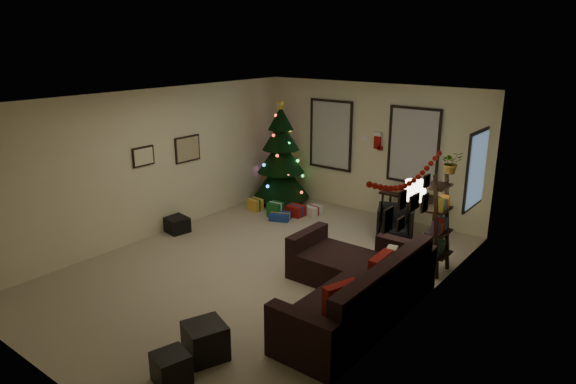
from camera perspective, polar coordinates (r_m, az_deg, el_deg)
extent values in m
plane|color=tan|center=(8.27, -3.13, -8.49)|extent=(7.00, 7.00, 0.00)
plane|color=white|center=(7.52, -3.46, 10.44)|extent=(7.00, 7.00, 0.00)
plane|color=beige|center=(10.60, 9.24, 4.75)|extent=(5.00, 0.00, 5.00)
plane|color=beige|center=(5.79, -26.78, -7.31)|extent=(5.00, 0.00, 5.00)
plane|color=beige|center=(9.57, -14.70, 3.10)|extent=(0.00, 7.00, 7.00)
plane|color=beige|center=(6.51, 13.63, -3.31)|extent=(0.00, 7.00, 7.00)
cube|color=#728CB2|center=(11.01, 4.86, 6.43)|extent=(0.94, 0.02, 1.35)
cube|color=beige|center=(11.01, 4.86, 6.43)|extent=(0.94, 0.03, 1.35)
cube|color=#728CB2|center=(10.12, 13.94, 5.06)|extent=(0.94, 0.02, 1.35)
cube|color=beige|center=(10.12, 13.94, 5.06)|extent=(0.94, 0.03, 1.35)
cube|color=#728CB2|center=(8.78, 20.48, 2.36)|extent=(0.05, 0.27, 1.17)
cube|color=beige|center=(8.78, 20.48, 2.36)|extent=(0.05, 0.45, 1.17)
cylinder|color=black|center=(11.43, -0.78, -0.41)|extent=(0.09, 0.09, 0.28)
cone|color=black|center=(11.31, -0.79, 1.60)|extent=(1.26, 1.26, 0.88)
cone|color=black|center=(11.19, -0.80, 4.11)|extent=(1.03, 1.03, 0.74)
cone|color=black|center=(11.10, -0.81, 6.43)|extent=(0.81, 0.81, 0.65)
cone|color=black|center=(11.04, -0.82, 8.32)|extent=(0.55, 0.55, 0.51)
cylinder|color=maroon|center=(11.47, -0.78, -0.98)|extent=(1.02, 1.02, 0.04)
cube|color=gold|center=(10.89, -3.70, -1.41)|extent=(0.30, 0.22, 0.25)
cube|color=maroon|center=(10.54, 0.88, -2.10)|extent=(0.35, 0.28, 0.22)
cube|color=#14591E|center=(10.48, -1.42, -1.99)|extent=(0.28, 0.25, 0.30)
cube|color=navy|center=(10.31, -0.90, -2.75)|extent=(0.40, 0.30, 0.15)
cube|color=silver|center=(10.64, 2.93, -2.05)|extent=(0.25, 0.30, 0.18)
cube|color=black|center=(6.88, 8.10, -12.25)|extent=(0.91, 2.42, 0.42)
cube|color=black|center=(6.53, 10.99, -9.70)|extent=(0.20, 2.42, 0.46)
cube|color=black|center=(5.87, 1.48, -16.30)|extent=(0.91, 0.20, 0.67)
cube|color=black|center=(7.88, 12.94, -7.60)|extent=(0.91, 0.20, 0.67)
cube|color=black|center=(7.86, 5.25, -8.25)|extent=(0.86, 0.91, 0.42)
cube|color=black|center=(8.07, 2.16, -6.54)|extent=(0.18, 0.91, 0.67)
cube|color=maroon|center=(6.00, 5.94, -12.18)|extent=(0.27, 0.47, 0.46)
cube|color=maroon|center=(6.74, 10.32, -8.90)|extent=(0.15, 0.50, 0.49)
cube|color=beige|center=(6.95, 11.26, -8.25)|extent=(0.24, 0.48, 0.46)
cube|color=black|center=(6.15, -9.26, -16.17)|extent=(0.57, 0.57, 0.42)
cube|color=black|center=(5.88, -12.99, -18.69)|extent=(0.44, 0.44, 0.34)
cube|color=black|center=(10.07, 13.75, -0.41)|extent=(1.21, 0.43, 0.04)
cylinder|color=black|center=(10.23, 10.52, -1.85)|extent=(0.04, 0.04, 0.60)
cylinder|color=black|center=(10.53, 11.39, -1.36)|extent=(0.04, 0.04, 0.60)
cylinder|color=black|center=(9.83, 16.01, -3.03)|extent=(0.04, 0.04, 0.60)
cylinder|color=black|center=(10.13, 16.75, -2.49)|extent=(0.04, 0.04, 0.60)
imported|color=black|center=(9.62, 11.89, -3.21)|extent=(0.74, 0.73, 0.59)
cube|color=black|center=(7.94, 16.29, -3.92)|extent=(0.05, 0.05, 1.63)
cube|color=black|center=(8.33, 17.41, -3.05)|extent=(0.05, 0.05, 1.63)
cube|color=black|center=(8.32, 16.38, -6.64)|extent=(0.30, 0.45, 0.03)
cube|color=black|center=(8.19, 16.59, -4.32)|extent=(0.30, 0.45, 0.03)
cube|color=black|center=(8.07, 16.80, -1.93)|extent=(0.30, 0.45, 0.03)
cube|color=black|center=(7.96, 17.02, 0.54)|extent=(0.30, 0.45, 0.03)
imported|color=#4C4C4C|center=(8.07, 17.91, 3.53)|extent=(0.53, 0.53, 0.45)
cylinder|color=black|center=(8.37, 13.46, -8.54)|extent=(0.26, 0.26, 0.03)
cylinder|color=black|center=(8.12, 13.76, -4.47)|extent=(0.03, 0.03, 1.25)
cylinder|color=white|center=(7.90, 14.11, 0.19)|extent=(0.31, 0.31, 0.30)
cube|color=black|center=(9.99, -11.22, 4.77)|extent=(0.04, 0.60, 0.50)
cube|color=tan|center=(9.99, -11.22, 4.77)|extent=(0.01, 0.54, 0.45)
cube|color=black|center=(9.36, -15.95, 3.87)|extent=(0.04, 0.45, 0.35)
cube|color=beige|center=(9.36, -15.95, 3.87)|extent=(0.01, 0.41, 0.31)
cube|color=black|center=(5.93, 11.17, -3.08)|extent=(0.03, 0.22, 0.28)
cube|color=black|center=(6.18, 12.72, -0.88)|extent=(0.03, 0.18, 0.22)
cube|color=black|center=(6.28, 12.55, -3.48)|extent=(0.03, 0.20, 0.16)
cube|color=black|center=(6.53, 13.98, -1.13)|extent=(0.03, 0.26, 0.20)
cube|color=black|center=(6.86, 15.12, -1.20)|extent=(0.03, 0.18, 0.24)
cube|color=black|center=(6.78, 15.31, 1.21)|extent=(0.03, 0.16, 0.16)
cube|color=#990F0C|center=(10.67, 8.61, 5.22)|extent=(0.14, 0.04, 0.30)
cube|color=white|center=(10.64, 8.64, 6.01)|extent=(0.16, 0.05, 0.08)
cube|color=#990F0C|center=(10.67, 8.90, 4.49)|extent=(0.10, 0.04, 0.08)
cube|color=#990F0C|center=(10.43, 10.01, 5.62)|extent=(0.14, 0.04, 0.30)
cube|color=white|center=(10.40, 10.05, 6.43)|extent=(0.16, 0.05, 0.08)
cube|color=#990F0C|center=(10.42, 10.31, 4.86)|extent=(0.10, 0.04, 0.08)
cube|color=black|center=(9.96, -12.60, -3.48)|extent=(0.63, 0.48, 0.28)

